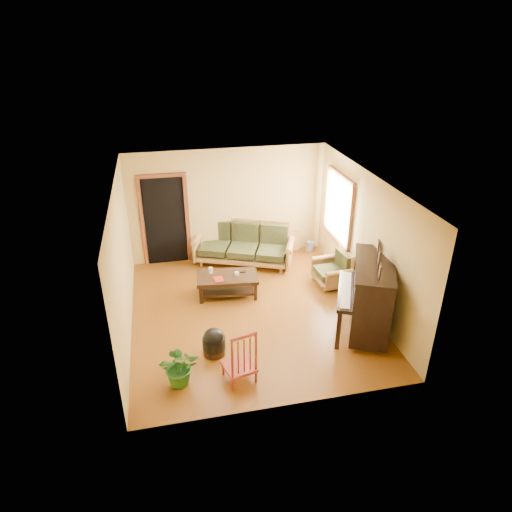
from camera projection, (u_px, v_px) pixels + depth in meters
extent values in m
plane|color=#5A2F0B|center=(251.00, 312.00, 8.85)|extent=(5.00, 5.00, 0.00)
cube|color=black|center=(165.00, 221.00, 10.27)|extent=(1.08, 0.16, 2.05)
cube|color=white|center=(339.00, 207.00, 9.73)|extent=(0.12, 1.36, 1.46)
cube|color=olive|center=(243.00, 245.00, 10.45)|extent=(2.42, 1.72, 0.96)
cube|color=black|center=(228.00, 285.00, 9.32)|extent=(1.29, 0.79, 0.45)
cube|color=olive|center=(331.00, 268.00, 9.62)|extent=(0.79, 0.83, 0.77)
cube|color=black|center=(371.00, 298.00, 8.03)|extent=(1.46, 1.78, 1.36)
cylinder|color=black|center=(214.00, 345.00, 7.64)|extent=(0.44, 0.44, 0.37)
cube|color=maroon|center=(239.00, 354.00, 6.96)|extent=(0.56, 0.59, 0.97)
cube|color=#BF8C3F|center=(291.00, 241.00, 11.14)|extent=(0.41, 0.11, 0.55)
cylinder|color=#374DA5|center=(310.00, 246.00, 11.22)|extent=(0.24, 0.24, 0.24)
imported|color=#1E5418|center=(180.00, 366.00, 6.93)|extent=(0.64, 0.56, 0.67)
imported|color=#A21C15|center=(214.00, 280.00, 9.05)|extent=(0.18, 0.24, 0.02)
cylinder|color=white|center=(211.00, 270.00, 9.29)|extent=(0.10, 0.10, 0.13)
cylinder|color=white|center=(237.00, 273.00, 9.24)|extent=(0.12, 0.12, 0.06)
cube|color=black|center=(242.00, 272.00, 9.34)|extent=(0.16, 0.05, 0.02)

